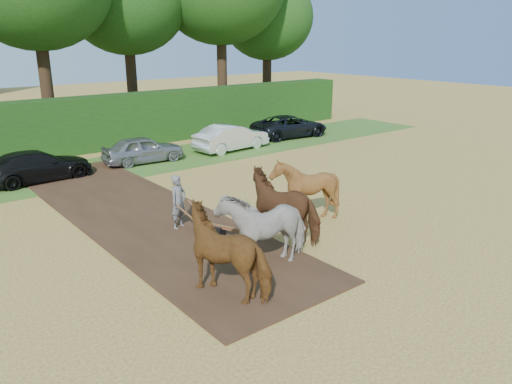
% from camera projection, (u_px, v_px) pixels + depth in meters
% --- Properties ---
extents(ground, '(120.00, 120.00, 0.00)m').
position_uv_depth(ground, '(215.00, 306.00, 11.96)').
color(ground, gold).
rests_on(ground, ground).
extents(earth_strip, '(4.50, 17.00, 0.05)m').
position_uv_depth(earth_strip, '(140.00, 214.00, 18.06)').
color(earth_strip, '#472D1C').
rests_on(earth_strip, ground).
extents(grass_verge, '(50.00, 5.00, 0.03)m').
position_uv_depth(grass_verge, '(39.00, 180.00, 22.38)').
color(grass_verge, '#38601E').
rests_on(grass_verge, ground).
extents(hedgerow, '(46.00, 1.60, 3.00)m').
position_uv_depth(hedgerow, '(9.00, 133.00, 25.29)').
color(hedgerow, '#14380F').
rests_on(hedgerow, ground).
extents(plough_team, '(7.33, 6.34, 2.21)m').
position_uv_depth(plough_team, '(272.00, 215.00, 14.87)').
color(plough_team, brown).
rests_on(plough_team, ground).
extents(parked_cars, '(35.84, 3.30, 1.49)m').
position_uv_depth(parked_cars, '(66.00, 160.00, 23.03)').
color(parked_cars, silver).
rests_on(parked_cars, ground).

